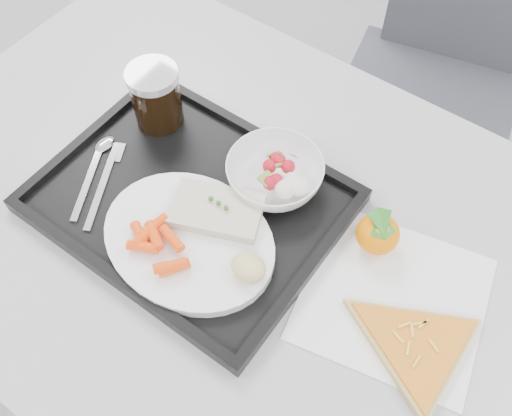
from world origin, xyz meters
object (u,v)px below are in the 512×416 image
chair (448,60)px  tangerine (378,234)px  table (243,244)px  salad_bowl (275,174)px  tray (190,202)px  cola_glass (156,96)px  pizza_slice (416,346)px  dinner_plate (189,240)px

chair → tangerine: size_ratio=13.13×
table → salad_bowl: size_ratio=7.89×
tray → cola_glass: cola_glass is taller
table → tray: tray is taller
tangerine → salad_bowl: bearing=-179.6°
salad_bowl → tangerine: (0.18, 0.00, -0.00)m
cola_glass → table: bearing=-18.9°
pizza_slice → table: bearing=175.6°
dinner_plate → tray: bearing=129.6°
chair → tray: 0.83m
dinner_plate → tangerine: bearing=36.8°
dinner_plate → salad_bowl: size_ratio=1.78×
tray → pizza_slice: (0.40, -0.00, 0.00)m
dinner_plate → pizza_slice: dinner_plate is taller
chair → tangerine: chair is taller
dinner_plate → pizza_slice: bearing=9.3°
chair → salad_bowl: (-0.05, -0.69, 0.25)m
tangerine → tray: bearing=-158.8°
chair → pizza_slice: chair is taller
tray → tangerine: (0.27, 0.11, 0.03)m
pizza_slice → tray: bearing=179.5°
salad_bowl → dinner_plate: bearing=-103.4°
salad_bowl → tangerine: size_ratio=2.15×
table → salad_bowl: (0.00, 0.08, 0.11)m
tray → tangerine: bearing=21.2°
salad_bowl → chair: bearing=86.2°
tangerine → dinner_plate: bearing=-143.2°
salad_bowl → table: bearing=-92.4°
salad_bowl → tangerine: tangerine is taller
table → cola_glass: size_ratio=11.11×
salad_bowl → tangerine: bearing=0.4°
cola_glass → chair: bearing=67.8°
tangerine → table: bearing=-155.5°
tray → tangerine: tangerine is taller
dinner_plate → tangerine: 0.28m
chair → cola_glass: chair is taller
chair → tangerine: 0.74m
tangerine → cola_glass: bearing=-179.3°
table → chair: bearing=86.4°
tray → cola_glass: bearing=145.7°
cola_glass → tangerine: 0.42m
dinner_plate → cola_glass: 0.26m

